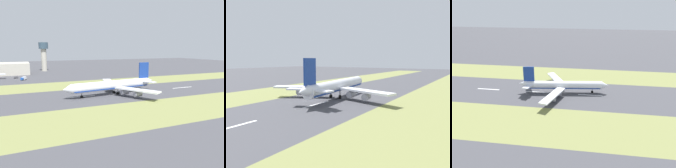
{
  "view_description": "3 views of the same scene",
  "coord_description": "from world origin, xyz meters",
  "views": [
    {
      "loc": [
        -130.62,
        55.94,
        30.31
      ],
      "look_at": [
        -1.87,
        0.55,
        7.0
      ],
      "focal_mm": 35.0,
      "sensor_mm": 36.0,
      "label": 1
    },
    {
      "loc": [
        59.77,
        -93.41,
        19.51
      ],
      "look_at": [
        -1.87,
        0.55,
        7.0
      ],
      "focal_mm": 35.0,
      "sensor_mm": 36.0,
      "label": 2
    },
    {
      "loc": [
        148.58,
        22.71,
        65.4
      ],
      "look_at": [
        -1.87,
        0.55,
        7.0
      ],
      "focal_mm": 35.0,
      "sensor_mm": 36.0,
      "label": 3
    }
  ],
  "objects": [
    {
      "name": "airplane_main_jet",
      "position": [
        -1.64,
        -1.34,
        6.02
      ],
      "size": [
        63.66,
        67.17,
        20.2
      ],
      "color": "silver",
      "rests_on": "ground"
    },
    {
      "name": "centreline_dash_mid",
      "position": [
        0.0,
        -19.45,
        0.01
      ],
      "size": [
        1.2,
        18.0,
        0.01
      ],
      "primitive_type": "cube",
      "color": "silver",
      "rests_on": "ground"
    },
    {
      "name": "centreline_dash_far",
      "position": [
        0.0,
        20.55,
        0.01
      ],
      "size": [
        1.2,
        18.0,
        0.01
      ],
      "primitive_type": "cube",
      "color": "silver",
      "rests_on": "ground"
    },
    {
      "name": "centreline_dash_near",
      "position": [
        0.0,
        -59.45,
        0.01
      ],
      "size": [
        1.2,
        18.0,
        0.01
      ],
      "primitive_type": "cube",
      "color": "silver",
      "rests_on": "ground"
    },
    {
      "name": "grass_median_west",
      "position": [
        -45.0,
        0.0,
        0.0
      ],
      "size": [
        40.0,
        600.0,
        0.01
      ],
      "primitive_type": "cube",
      "color": "olive",
      "rests_on": "ground"
    },
    {
      "name": "grass_median_east",
      "position": [
        45.0,
        0.0,
        0.0
      ],
      "size": [
        40.0,
        600.0,
        0.01
      ],
      "primitive_type": "cube",
      "color": "olive",
      "rests_on": "ground"
    },
    {
      "name": "ground_plane",
      "position": [
        0.0,
        0.0,
        0.0
      ],
      "size": [
        800.0,
        800.0,
        0.0
      ],
      "primitive_type": "plane",
      "color": "#424247"
    }
  ]
}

